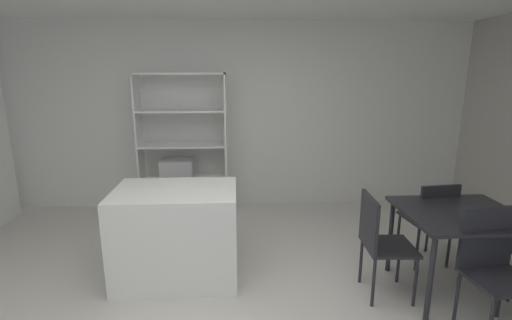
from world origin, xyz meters
The scene contains 7 objects.
back_partition centered at (0.00, 2.81, 1.31)m, with size 7.12×0.06×2.62m, color silver.
kitchen_island centered at (-0.41, 0.79, 0.44)m, with size 1.14×0.79×0.88m, color white.
open_bookshelf centered at (-0.60, 2.48, 0.81)m, with size 1.18×0.37×1.93m.
dining_table centered at (2.11, 0.37, 0.69)m, with size 0.98×0.90×0.77m.
dining_chair_island_side centered at (1.40, 0.38, 0.55)m, with size 0.43×0.45×0.92m.
dining_chair_far centered at (2.12, 0.85, 0.54)m, with size 0.46×0.46×0.89m.
dining_chair_near centered at (2.10, -0.10, 0.57)m, with size 0.49×0.45×0.96m.
Camera 1 is at (0.17, -2.58, 1.97)m, focal length 26.40 mm.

